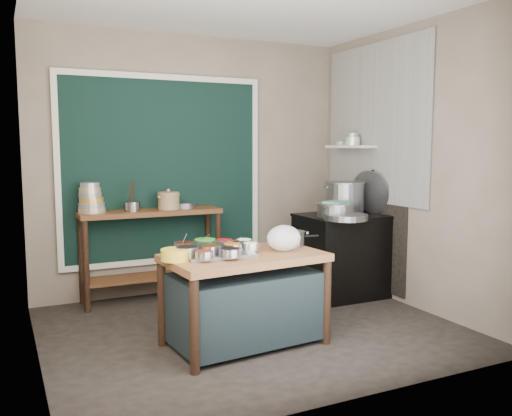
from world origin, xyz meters
name	(u,v)px	position (x,y,z in m)	size (l,w,h in m)	color
floor	(251,330)	(0.00, 0.00, -0.01)	(3.50, 3.00, 0.02)	#2E2823
back_wall	(193,165)	(0.00, 1.51, 1.40)	(3.50, 0.02, 2.80)	gray
left_wall	(29,175)	(-1.76, 0.00, 1.40)	(0.02, 3.00, 2.80)	gray
right_wall	(411,167)	(1.76, 0.00, 1.40)	(0.02, 3.00, 2.80)	gray
ceiling	(251,0)	(0.00, 0.00, 2.81)	(3.50, 3.00, 0.02)	gray
curtain_panel	(164,170)	(-0.35, 1.47, 1.35)	(2.10, 0.02, 1.90)	black
curtain_frame	(164,170)	(-0.35, 1.46, 1.35)	(2.22, 0.03, 2.02)	beige
tile_panel	(375,123)	(1.74, 0.55, 1.85)	(0.02, 1.70, 1.70)	#B2B2AA
soot_patch	(367,228)	(1.74, 0.65, 0.70)	(0.01, 1.30, 1.30)	black
wall_shelf	(350,147)	(1.63, 0.85, 1.60)	(0.22, 0.70, 0.03)	beige
prep_table	(245,300)	(-0.21, -0.33, 0.38)	(1.25, 0.72, 0.75)	brown
back_counter	(152,255)	(-0.55, 1.28, 0.47)	(1.45, 0.40, 0.95)	brown
stove_block	(343,257)	(1.35, 0.55, 0.42)	(0.90, 0.68, 0.85)	black
stove_top	(344,216)	(1.35, 0.55, 0.86)	(0.92, 0.69, 0.03)	black
condiment_tray	(217,254)	(-0.43, -0.27, 0.76)	(0.55, 0.39, 0.02)	gray
condiment_bowls	(213,248)	(-0.45, -0.25, 0.81)	(0.70, 0.55, 0.08)	gray
yellow_basin	(176,255)	(-0.78, -0.31, 0.79)	(0.23, 0.23, 0.09)	yellow
saucepan	(292,238)	(0.31, -0.17, 0.81)	(0.23, 0.23, 0.13)	gray
plastic_bag_a	(284,238)	(0.13, -0.35, 0.86)	(0.29, 0.24, 0.22)	white
plastic_bag_b	(280,239)	(0.16, -0.22, 0.83)	(0.21, 0.18, 0.16)	white
bowl_stack	(91,200)	(-1.14, 1.31, 1.08)	(0.27, 0.27, 0.30)	tan
utensil_cup	(132,206)	(-0.75, 1.26, 1.00)	(0.16, 0.16, 0.10)	gray
ceramic_crock	(169,202)	(-0.36, 1.26, 1.03)	(0.24, 0.24, 0.16)	#987C52
wide_bowl	(184,205)	(-0.19, 1.28, 0.98)	(0.23, 0.23, 0.06)	gray
stock_pot	(345,198)	(1.41, 0.62, 1.05)	(0.44, 0.44, 0.34)	gray
pot_lid	(371,192)	(1.66, 0.50, 1.11)	(0.48, 0.48, 0.02)	gray
steamer	(337,210)	(1.18, 0.44, 0.95)	(0.44, 0.44, 0.14)	gray
green_cloth	(337,202)	(1.18, 0.44, 1.03)	(0.26, 0.20, 0.02)	slate
shallow_pan	(346,217)	(1.13, 0.20, 0.91)	(0.44, 0.44, 0.06)	gray
shelf_bowl_stack	(353,140)	(1.63, 0.81, 1.68)	(0.17, 0.17, 0.13)	silver
shelf_bowl_green	(341,143)	(1.63, 1.03, 1.64)	(0.13, 0.13, 0.05)	gray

